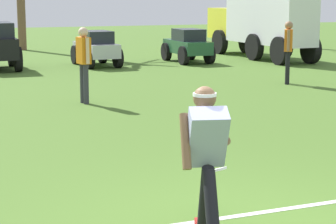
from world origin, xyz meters
The scene contains 8 objects.
field_line_paint centered at (0.00, 0.55, 0.00)m, with size 20.57×0.09×0.01m, color white.
frisbee_thrower centered at (-0.37, 0.07, 0.79)m, with size 0.63×1.06×1.40m.
frisbee_in_flight centered at (-0.03, 0.63, 0.48)m, with size 0.33×0.33×0.11m.
teammate_near_sideline centered at (0.42, 7.93, 0.94)m, with size 0.25×0.50×1.56m.
teammate_midfield centered at (5.89, 9.03, 0.94)m, with size 0.35×0.46×1.56m.
parked_car_slot_c centered at (2.50, 14.83, 0.56)m, with size 1.18×2.24×1.10m.
parked_car_slot_d centered at (5.61, 14.86, 0.56)m, with size 1.09×2.20×1.10m.
box_truck centered at (8.54, 15.23, 1.23)m, with size 1.50×5.93×2.20m.
Camera 1 is at (-2.73, -5.11, 2.21)m, focal length 70.00 mm.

